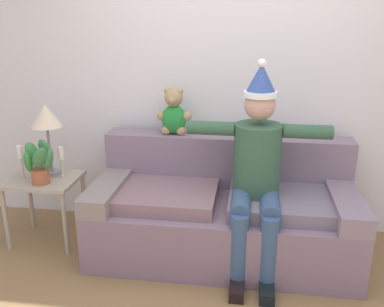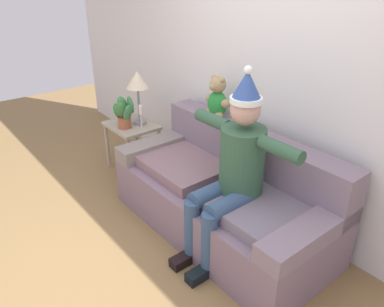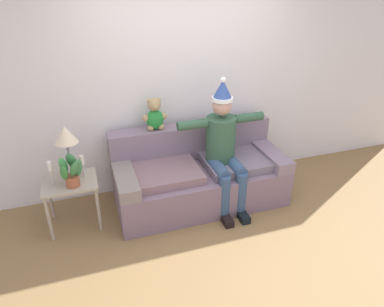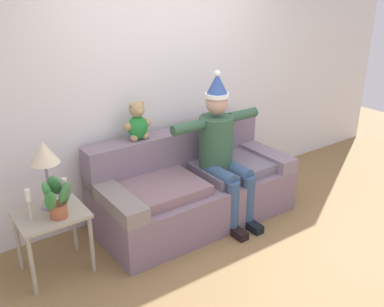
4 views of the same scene
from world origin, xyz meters
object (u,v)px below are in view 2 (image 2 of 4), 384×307
at_px(table_lamp, 137,82).
at_px(candle_tall, 121,106).
at_px(teddy_bear, 217,99).
at_px(side_table, 132,132).
at_px(person_seated, 233,168).
at_px(potted_plant, 124,113).
at_px(candle_short, 141,113).
at_px(couch, 225,196).

distance_m(table_lamp, candle_tall, 0.36).
distance_m(teddy_bear, side_table, 1.21).
xyz_separation_m(person_seated, table_lamp, (-1.66, 0.20, 0.25)).
distance_m(person_seated, potted_plant, 1.65).
distance_m(teddy_bear, potted_plant, 1.11).
xyz_separation_m(candle_tall, candle_short, (0.31, 0.06, -0.01)).
relative_size(candle_tall, candle_short, 1.06).
bearing_deg(couch, teddy_bear, 147.40).
bearing_deg(couch, side_table, -177.85).
relative_size(person_seated, candle_short, 5.97).
height_order(person_seated, candle_tall, person_seated).
bearing_deg(couch, candle_tall, -177.34).
bearing_deg(table_lamp, couch, -1.44).
bearing_deg(candle_short, table_lamp, 156.87).
distance_m(person_seated, teddy_bear, 0.86).
xyz_separation_m(couch, teddy_bear, (-0.44, 0.28, 0.71)).
relative_size(couch, person_seated, 1.31).
bearing_deg(person_seated, candle_short, 174.27).
relative_size(side_table, candle_tall, 2.05).
xyz_separation_m(potted_plant, candle_tall, (-0.20, 0.08, 0.00)).
relative_size(potted_plant, candle_short, 1.37).
bearing_deg(potted_plant, candle_short, 50.73).
xyz_separation_m(table_lamp, potted_plant, (0.00, -0.19, -0.29)).
distance_m(person_seated, table_lamp, 1.69).
height_order(person_seated, table_lamp, person_seated).
relative_size(couch, side_table, 3.57).
xyz_separation_m(potted_plant, candle_short, (0.11, 0.14, -0.01)).
relative_size(table_lamp, candle_tall, 2.15).
xyz_separation_m(couch, side_table, (-1.45, -0.05, 0.13)).
bearing_deg(person_seated, side_table, 176.13).
xyz_separation_m(side_table, potted_plant, (0.04, -0.10, 0.26)).
bearing_deg(potted_plant, side_table, 112.37).
height_order(side_table, candle_short, candle_short).
bearing_deg(candle_tall, side_table, 7.33).
distance_m(couch, person_seated, 0.53).
xyz_separation_m(teddy_bear, candle_short, (-0.86, -0.29, -0.32)).
height_order(person_seated, potted_plant, person_seated).
bearing_deg(potted_plant, teddy_bear, 24.02).
xyz_separation_m(person_seated, candle_tall, (-1.85, 0.09, -0.04)).
bearing_deg(side_table, teddy_bear, 18.23).
height_order(table_lamp, candle_short, table_lamp).
bearing_deg(teddy_bear, candle_short, -161.10).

